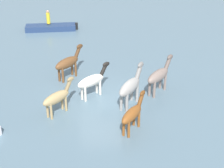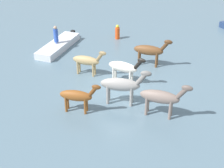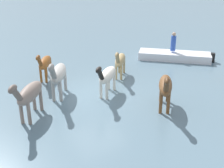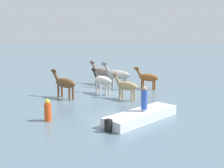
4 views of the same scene
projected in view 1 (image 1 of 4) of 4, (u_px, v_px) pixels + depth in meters
The scene contains 9 objects.
ground_plane at pixel (101, 98), 18.96m from camera, with size 198.69×198.69×0.00m, color slate.
horse_chestnut_trailing at pixel (92, 81), 18.65m from camera, with size 2.04×1.74×1.81m.
horse_rear_stallion at pixel (130, 86), 17.76m from camera, with size 1.83×2.42×2.06m.
horse_mid_herd at pixel (68, 63), 20.74m from camera, with size 1.92×2.10×1.92m.
horse_lead at pixel (132, 114), 15.75m from camera, with size 1.56×1.95×1.69m.
horse_gray_outer at pixel (159, 75), 19.07m from camera, with size 2.01×2.12×1.97m.
horse_dark_mare at pixel (57, 97), 17.10m from camera, with size 1.75×1.84×1.71m.
boat_skiff_near at pixel (51, 28), 29.67m from camera, with size 4.59×1.34×0.73m.
person_watcher_seated at pixel (48, 17), 29.30m from camera, with size 0.32×0.32×1.19m.
Camera 1 is at (-0.81, -16.47, 9.41)m, focal length 53.77 mm.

